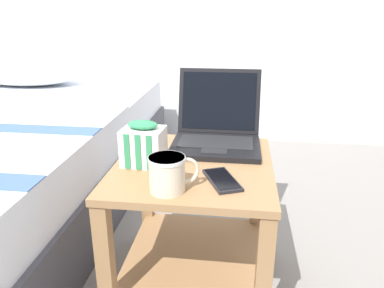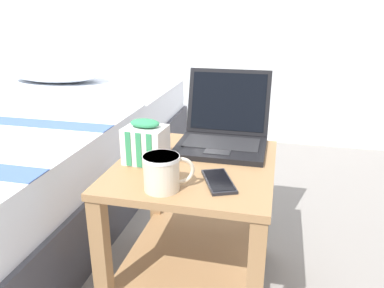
{
  "view_description": "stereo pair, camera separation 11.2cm",
  "coord_description": "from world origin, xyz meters",
  "px_view_note": "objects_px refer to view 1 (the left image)",
  "views": [
    {
      "loc": [
        0.13,
        -1.08,
        0.94
      ],
      "look_at": [
        0.0,
        -0.04,
        0.55
      ],
      "focal_mm": 35.0,
      "sensor_mm": 36.0,
      "label": 1
    },
    {
      "loc": [
        0.24,
        -1.06,
        0.94
      ],
      "look_at": [
        0.0,
        -0.04,
        0.55
      ],
      "focal_mm": 35.0,
      "sensor_mm": 36.0,
      "label": 2
    }
  ],
  "objects_px": {
    "laptop": "(217,131)",
    "mug_front_left": "(168,172)",
    "snack_bag": "(144,145)",
    "cell_phone": "(222,180)"
  },
  "relations": [
    {
      "from": "laptop",
      "to": "mug_front_left",
      "type": "height_order",
      "value": "laptop"
    },
    {
      "from": "mug_front_left",
      "to": "snack_bag",
      "type": "relative_size",
      "value": 0.96
    },
    {
      "from": "snack_bag",
      "to": "cell_phone",
      "type": "distance_m",
      "value": 0.28
    },
    {
      "from": "mug_front_left",
      "to": "cell_phone",
      "type": "xyz_separation_m",
      "value": [
        0.14,
        0.07,
        -0.05
      ]
    },
    {
      "from": "laptop",
      "to": "cell_phone",
      "type": "bearing_deg",
      "value": -83.3
    },
    {
      "from": "laptop",
      "to": "snack_bag",
      "type": "relative_size",
      "value": 2.26
    },
    {
      "from": "snack_bag",
      "to": "cell_phone",
      "type": "bearing_deg",
      "value": -21.39
    },
    {
      "from": "cell_phone",
      "to": "mug_front_left",
      "type": "bearing_deg",
      "value": -152.26
    },
    {
      "from": "laptop",
      "to": "cell_phone",
      "type": "relative_size",
      "value": 1.89
    },
    {
      "from": "laptop",
      "to": "mug_front_left",
      "type": "xyz_separation_m",
      "value": [
        -0.1,
        -0.38,
        0.0
      ]
    }
  ]
}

